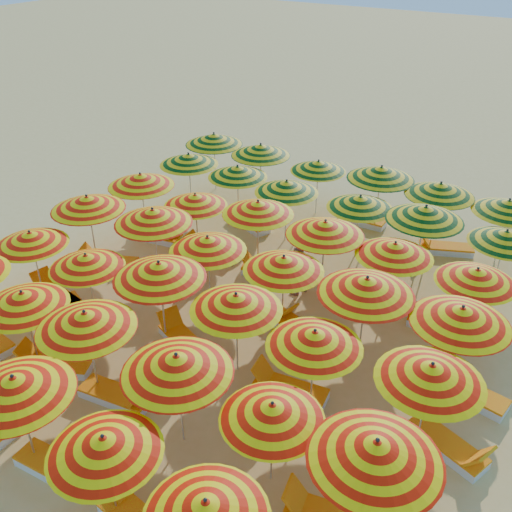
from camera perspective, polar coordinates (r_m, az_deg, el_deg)
name	(u,v)px	position (r m, az deg, el deg)	size (l,w,h in m)	color
ground	(247,313)	(15.89, -0.95, -5.75)	(120.00, 120.00, 0.00)	#E4B565
umbrella_2	(15,386)	(11.63, -22.99, -11.86)	(2.85, 2.85, 2.33)	silver
umbrella_3	(104,445)	(10.37, -14.96, -17.80)	(2.59, 2.59, 2.12)	silver
umbrella_4	(206,509)	(9.35, -5.04, -23.92)	(2.59, 2.59, 2.11)	silver
umbrella_7	(23,300)	(14.15, -22.28, -4.05)	(2.49, 2.49, 2.18)	silver
umbrella_8	(85,320)	(12.80, -16.68, -6.19)	(2.77, 2.77, 2.32)	silver
umbrella_9	(177,364)	(11.24, -7.93, -10.65)	(2.58, 2.58, 2.36)	silver
umbrella_10	(272,412)	(10.61, 1.63, -15.29)	(2.37, 2.37, 2.07)	silver
umbrella_11	(376,451)	(9.84, 11.91, -18.52)	(2.46, 2.46, 2.39)	silver
umbrella_12	(31,238)	(16.80, -21.61, 1.64)	(2.23, 2.23, 2.14)	silver
umbrella_13	(86,261)	(15.32, -16.61, -0.49)	(2.43, 2.43, 2.08)	silver
umbrella_14	(159,271)	(13.93, -9.66, -1.45)	(2.52, 2.52, 2.42)	silver
umbrella_15	(236,302)	(12.90, -2.01, -4.62)	(2.40, 2.40, 2.26)	silver
umbrella_16	(315,339)	(12.02, 5.88, -8.25)	(2.60, 2.60, 2.19)	silver
umbrella_17	(431,373)	(11.57, 17.10, -11.11)	(2.70, 2.70, 2.27)	silver
umbrella_18	(87,203)	(17.88, -16.50, 5.11)	(2.79, 2.79, 2.37)	silver
umbrella_19	(153,216)	(16.58, -10.27, 3.93)	(2.92, 2.92, 2.39)	silver
umbrella_20	(208,244)	(15.27, -4.85, 1.23)	(2.75, 2.75, 2.22)	silver
umbrella_21	(284,264)	(14.38, 2.78, -0.77)	(2.49, 2.49, 2.21)	silver
umbrella_22	(367,286)	(13.41, 11.00, -2.99)	(2.87, 2.87, 2.43)	silver
umbrella_23	(461,316)	(13.14, 19.85, -5.63)	(2.84, 2.84, 2.34)	silver
umbrella_24	(141,180)	(19.20, -11.45, 7.45)	(2.35, 2.35, 2.32)	silver
umbrella_25	(195,200)	(17.93, -6.09, 5.58)	(2.29, 2.29, 2.13)	silver
umbrella_26	(258,208)	(16.98, 0.21, 4.84)	(2.35, 2.35, 2.30)	silver
umbrella_27	(325,228)	(15.87, 6.93, 2.78)	(2.29, 2.29, 2.34)	silver
umbrella_28	(395,250)	(15.43, 13.70, 0.62)	(2.52, 2.52, 2.20)	silver
umbrella_29	(477,276)	(15.04, 21.19, -1.86)	(2.18, 2.18, 2.13)	silver
umbrella_30	(189,159)	(20.87, -6.75, 9.59)	(2.57, 2.57, 2.25)	silver
umbrella_31	(238,172)	(19.80, -1.85, 8.43)	(2.68, 2.68, 2.19)	silver
umbrella_32	(287,187)	(18.59, 3.08, 6.93)	(2.31, 2.31, 2.22)	silver
umbrella_33	(360,202)	(17.87, 10.37, 5.32)	(2.43, 2.43, 2.18)	silver
umbrella_34	(425,213)	(17.16, 16.56, 4.10)	(2.79, 2.79, 2.40)	silver
umbrella_35	(506,237)	(17.14, 23.70, 1.74)	(2.03, 2.03, 2.13)	silver
umbrella_36	(214,139)	(22.50, -4.22, 11.58)	(2.56, 2.56, 2.36)	silver
umbrella_37	(261,150)	(21.37, 0.48, 10.55)	(2.78, 2.78, 2.34)	silver
umbrella_38	(318,166)	(20.57, 6.25, 8.93)	(2.00, 2.00, 2.11)	silver
umbrella_39	(381,173)	(19.65, 12.40, 8.11)	(2.92, 2.92, 2.40)	silver
umbrella_40	(440,189)	(19.04, 17.94, 6.36)	(2.54, 2.54, 2.33)	silver
umbrella_41	(508,206)	(18.82, 23.92, 4.57)	(2.60, 2.60, 2.24)	silver
lounger_1	(57,467)	(12.58, -19.27, -19.33)	(1.77, 0.69, 0.69)	white
lounger_5	(55,364)	(14.86, -19.50, -10.16)	(1.82, 1.20, 0.69)	white
lounger_6	(117,396)	(13.64, -13.70, -13.40)	(1.79, 0.80, 0.69)	white
lounger_8	(56,295)	(17.32, -19.38, -3.70)	(1.81, 0.90, 0.69)	white
lounger_9	(77,312)	(16.44, -17.51, -5.36)	(1.82, 1.20, 0.69)	white
lounger_10	(183,340)	(14.85, -7.30, -8.34)	(1.82, 1.20, 0.69)	white
lounger_11	(289,389)	(13.44, 3.28, -13.14)	(1.79, 0.80, 0.69)	white
lounger_12	(448,446)	(12.91, 18.67, -17.55)	(1.83, 1.15, 0.69)	white
lounger_13	(109,262)	(18.44, -14.52, -0.62)	(1.82, 1.23, 0.69)	white
lounger_14	(270,311)	(15.74, 1.40, -5.47)	(1.82, 1.03, 0.69)	white
lounger_15	(467,392)	(14.19, 20.36, -12.64)	(1.80, 0.86, 0.69)	white
lounger_16	(158,236)	(19.59, -9.75, 1.95)	(1.81, 0.87, 0.69)	white
lounger_17	(210,252)	(18.45, -4.57, 0.39)	(1.78, 0.76, 0.69)	white
lounger_18	(268,269)	(17.50, 1.23, -1.34)	(1.83, 1.14, 0.69)	white
lounger_19	(369,301)	(16.43, 11.22, -4.40)	(1.81, 0.90, 0.69)	white
lounger_20	(443,327)	(15.93, 18.20, -6.78)	(1.75, 0.62, 0.69)	white
lounger_21	(251,223)	(20.17, -0.55, 3.31)	(1.82, 1.19, 0.69)	white
lounger_22	(360,219)	(20.76, 10.41, 3.63)	(1.74, 0.60, 0.69)	white
lounger_23	(444,248)	(19.61, 18.31, 0.76)	(1.82, 1.21, 0.69)	white
beachgoer_b	(297,271)	(16.35, 4.08, -1.48)	(0.73, 0.57, 1.50)	tan
beachgoer_a	(200,258)	(17.01, -5.58, -0.22)	(0.54, 0.35, 1.48)	tan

